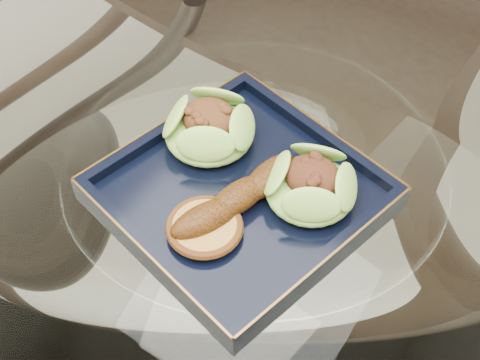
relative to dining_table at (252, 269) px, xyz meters
The scene contains 7 objects.
dining_table is the anchor object (origin of this frame).
dining_chair 0.59m from the dining_table, 105.50° to the left, with size 0.53×0.53×1.07m.
navy_plate 0.18m from the dining_table, 107.64° to the right, with size 0.27×0.27×0.02m, color black.
lettuce_wrap_left 0.22m from the dining_table, 161.48° to the left, with size 0.11×0.11×0.04m, color #71A52F.
lettuce_wrap_right 0.21m from the dining_table, 12.80° to the left, with size 0.10×0.10×0.04m, color #60952B.
roasted_plantain 0.20m from the dining_table, 85.48° to the right, with size 0.17×0.04×0.03m, color #562C09.
crumb_patty 0.21m from the dining_table, 95.26° to the right, with size 0.07×0.07×0.01m, color #B1823B.
Camera 1 is at (0.25, -0.42, 1.37)m, focal length 50.00 mm.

